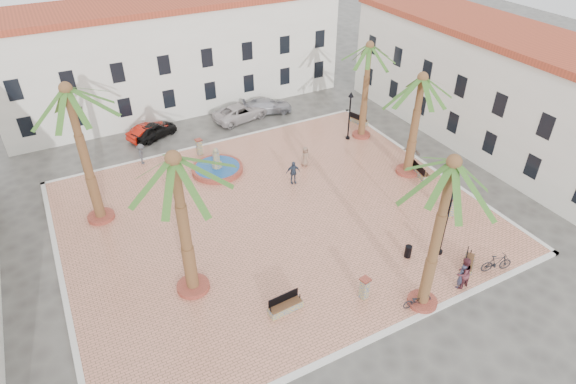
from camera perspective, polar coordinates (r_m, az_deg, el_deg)
name	(u,v)px	position (r m, az deg, el deg)	size (l,w,h in m)	color
ground	(274,216)	(31.40, -1.62, -2.89)	(120.00, 120.00, 0.00)	#56544F
plaza	(274,215)	(31.36, -1.62, -2.78)	(26.00, 22.00, 0.15)	tan
kerb_n	(214,143)	(39.96, -8.71, 5.77)	(26.30, 0.30, 0.16)	silver
kerb_s	(376,337)	(24.72, 10.35, -16.57)	(26.30, 0.30, 0.16)	silver
kerb_e	(428,166)	(37.87, 16.29, 2.94)	(0.30, 22.30, 0.16)	silver
kerb_w	(62,283)	(29.50, -25.20, -9.70)	(0.30, 22.30, 0.16)	silver
building_north	(174,54)	(46.07, -13.33, 15.61)	(30.40, 7.40, 9.50)	white
building_east	(489,85)	(41.96, 22.70, 11.62)	(7.40, 26.40, 9.00)	white
fountain	(217,168)	(35.91, -8.39, 2.84)	(3.76, 3.76, 1.94)	#A64434
palm_nw	(70,105)	(29.46, -24.43, 9.42)	(5.44, 5.44, 9.22)	#A64434
palm_sw	(176,176)	(22.41, -13.15, 1.82)	(5.70, 5.70, 8.49)	#A64434
palm_s	(450,180)	(21.80, 18.66, 1.41)	(5.00, 5.00, 8.91)	#A64434
palm_e	(421,90)	(33.73, 15.45, 11.55)	(5.49, 5.49, 7.68)	#A64434
palm_ne	(369,56)	(38.23, 9.56, 15.60)	(4.79, 4.79, 7.94)	#A64434
bench_s	(285,307)	(25.15, -0.32, -13.42)	(1.86, 0.67, 0.97)	gray
bench_se	(468,263)	(29.24, 20.57, -7.93)	(1.59, 1.40, 0.86)	gray
bench_e	(420,172)	(36.30, 15.35, 2.29)	(0.89, 1.94, 0.99)	gray
bench_ne	(358,120)	(42.87, 8.34, 8.39)	(1.02, 1.79, 0.90)	gray
lamppost_s	(448,212)	(27.95, 18.49, -2.22)	(0.49, 0.49, 4.47)	black
lamppost_e	(350,108)	(39.08, 7.37, 9.90)	(0.45, 0.45, 4.11)	black
bollard_se	(364,288)	(25.76, 9.05, -11.15)	(0.56, 0.56, 1.34)	gray
bollard_n	(199,147)	(38.03, -10.48, 5.29)	(0.54, 0.54, 1.33)	gray
bollard_e	(451,206)	(32.51, 18.80, -1.57)	(0.53, 0.53, 1.46)	gray
litter_bin	(408,251)	(28.79, 14.04, -6.85)	(0.40, 0.40, 0.77)	black
cyclist_a	(461,276)	(27.49, 19.82, -9.34)	(0.58, 0.38, 1.59)	#2C2E43
bicycle_a	(417,300)	(26.09, 15.08, -12.26)	(0.56, 1.61, 0.85)	black
cyclist_b	(463,273)	(27.43, 20.04, -9.00)	(0.95, 0.74, 1.96)	#56252E
bicycle_b	(497,263)	(29.39, 23.49, -7.70)	(0.52, 1.84, 1.10)	black
pedestrian_fountain_a	(305,157)	(35.98, 2.04, 4.22)	(0.75, 0.49, 1.53)	#856553
pedestrian_fountain_b	(293,172)	(33.88, 0.61, 2.35)	(1.02, 0.42, 1.74)	#2E3B4F
pedestrian_north	(142,154)	(37.83, -16.96, 4.34)	(1.05, 0.60, 1.63)	#424247
pedestrian_east	(412,152)	(37.73, 14.51, 4.60)	(1.41, 0.45, 1.52)	#77665B
car_black	(154,130)	(41.68, -15.60, 7.04)	(1.59, 3.96, 1.35)	black
car_red	(149,131)	(41.81, -16.12, 6.96)	(1.31, 3.75, 1.23)	#B2170A
car_silver	(267,106)	(44.60, -2.48, 10.16)	(1.82, 4.47, 1.30)	#A2A2AA
car_white	(241,112)	(43.47, -5.61, 9.42)	(2.34, 5.08, 1.41)	beige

